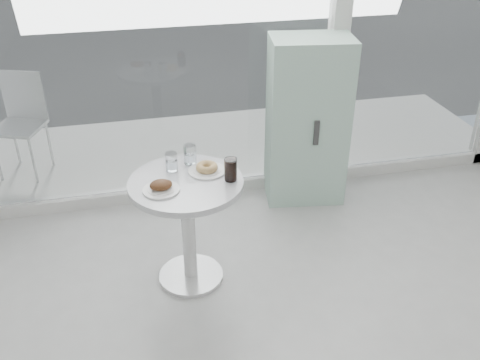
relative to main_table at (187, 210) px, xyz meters
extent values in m
cube|color=silver|center=(0.50, 1.10, -0.50)|extent=(5.00, 0.12, 0.10)
cube|color=silver|center=(1.40, 1.10, 0.95)|extent=(0.14, 0.14, 3.00)
cube|color=white|center=(-0.27, 1.10, 0.85)|extent=(3.21, 0.02, 2.60)
cube|color=white|center=(2.17, 1.10, 0.85)|extent=(1.41, 0.02, 2.60)
cylinder|color=silver|center=(0.00, 0.00, -0.54)|extent=(0.44, 0.44, 0.03)
cylinder|color=silver|center=(0.00, 0.00, -0.18)|extent=(0.09, 0.09, 0.70)
cylinder|color=silver|center=(0.00, 0.00, 0.20)|extent=(0.72, 0.72, 0.04)
cube|color=silver|center=(0.50, 1.90, -0.53)|extent=(5.60, 1.60, 0.05)
cube|color=#97C1AF|center=(1.10, 0.88, 0.13)|extent=(0.68, 0.51, 1.36)
cube|color=#333333|center=(1.10, 0.66, 0.13)|extent=(0.04, 0.03, 0.20)
cylinder|color=silver|center=(-1.14, 1.51, -0.28)|extent=(0.02, 0.02, 0.44)
cylinder|color=silver|center=(-1.34, 1.93, -0.28)|extent=(0.02, 0.02, 0.44)
cylinder|color=silver|center=(-1.03, 1.82, -0.28)|extent=(0.02, 0.02, 0.44)
cube|color=silver|center=(-1.24, 1.72, -0.05)|extent=(0.50, 0.50, 0.03)
cube|color=silver|center=(-1.18, 1.90, 0.18)|extent=(0.37, 0.15, 0.44)
cylinder|color=white|center=(-0.16, -0.08, 0.23)|extent=(0.22, 0.22, 0.01)
cube|color=white|center=(-0.14, -0.09, 0.24)|extent=(0.12, 0.11, 0.00)
ellipsoid|color=#3B1C10|center=(-0.16, -0.08, 0.26)|extent=(0.13, 0.11, 0.06)
ellipsoid|color=#3B1C10|center=(-0.12, -0.06, 0.25)|extent=(0.07, 0.06, 0.04)
cylinder|color=white|center=(0.15, 0.09, 0.23)|extent=(0.24, 0.24, 0.01)
torus|color=tan|center=(0.15, 0.09, 0.25)|extent=(0.14, 0.14, 0.05)
cylinder|color=white|center=(-0.07, 0.15, 0.28)|extent=(0.08, 0.08, 0.12)
cylinder|color=white|center=(-0.07, 0.15, 0.26)|extent=(0.06, 0.06, 0.07)
cylinder|color=white|center=(0.06, 0.22, 0.28)|extent=(0.08, 0.08, 0.13)
cylinder|color=white|center=(0.06, 0.22, 0.26)|extent=(0.07, 0.07, 0.07)
cylinder|color=white|center=(0.27, -0.05, 0.29)|extent=(0.08, 0.08, 0.15)
cylinder|color=black|center=(0.27, -0.05, 0.29)|extent=(0.07, 0.07, 0.14)
camera|label=1|loc=(-0.31, -2.86, 1.88)|focal=40.00mm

